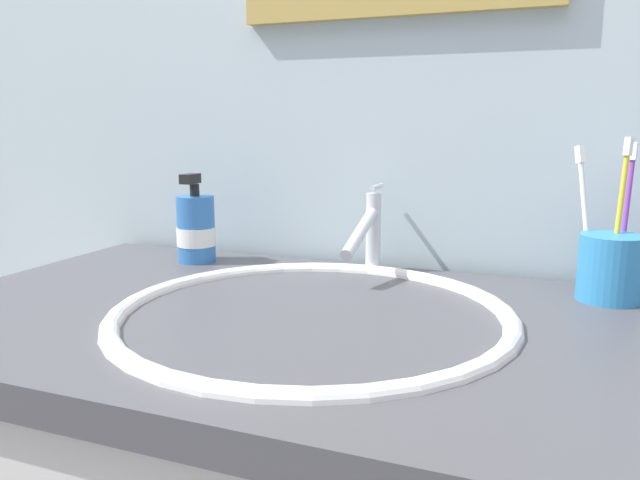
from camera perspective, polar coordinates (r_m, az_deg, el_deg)
tiled_wall_back at (r=1.06m, az=7.09°, el=15.44°), size 2.26×0.04×2.40m
sink_basin at (r=0.79m, az=-0.82°, el=-9.94°), size 0.50×0.50×0.12m
faucet at (r=0.97m, az=4.48°, el=0.85°), size 0.02×0.17×0.14m
toothbrush_cup at (r=0.91m, az=24.93°, el=-2.33°), size 0.08×0.08×0.09m
toothbrush_yellow at (r=0.92m, az=25.68°, el=2.71°), size 0.02×0.03×0.21m
toothbrush_white at (r=0.93m, az=22.96°, el=2.58°), size 0.04×0.06×0.20m
toothbrush_purple at (r=0.94m, az=26.14°, el=2.57°), size 0.02×0.05×0.20m
soap_dispenser at (r=1.08m, az=-11.23°, el=0.97°), size 0.07×0.07×0.15m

